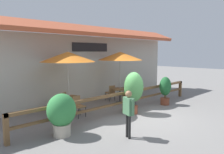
{
  "coord_description": "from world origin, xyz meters",
  "views": [
    {
      "loc": [
        -7.23,
        -5.5,
        2.72
      ],
      "look_at": [
        -0.29,
        1.57,
        1.6
      ],
      "focal_mm": 35.0,
      "sensor_mm": 36.0,
      "label": 1
    }
  ],
  "objects": [
    {
      "name": "building_facade",
      "position": [
        0.0,
        4.1,
        2.17
      ],
      "size": [
        14.28,
        1.49,
        4.23
      ],
      "color": "#BCB7A8",
      "rests_on": "ground"
    },
    {
      "name": "patio_umbrella_middle",
      "position": [
        1.25,
        2.51,
        2.53
      ],
      "size": [
        2.39,
        2.39,
        2.79
      ],
      "color": "#B7B2A8",
      "rests_on": "ground"
    },
    {
      "name": "patio_railing",
      "position": [
        0.0,
        1.05,
        0.7
      ],
      "size": [
        10.4,
        0.14,
        0.95
      ],
      "color": "brown",
      "rests_on": "ground"
    },
    {
      "name": "ground_plane",
      "position": [
        0.0,
        0.0,
        0.0
      ],
      "size": [
        60.0,
        60.0,
        0.0
      ],
      "primitive_type": "plane",
      "color": "slate"
    },
    {
      "name": "potted_plant_small_flowering",
      "position": [
        2.56,
        0.53,
        0.83
      ],
      "size": [
        0.65,
        0.58,
        1.46
      ],
      "color": "brown",
      "rests_on": "ground"
    },
    {
      "name": "potted_plant_entrance_palm",
      "position": [
        3.98,
        3.55,
        0.65
      ],
      "size": [
        0.88,
        0.79,
        1.17
      ],
      "color": "#9E4C33",
      "rests_on": "ground"
    },
    {
      "name": "pedestrian",
      "position": [
        -2.16,
        -1.07,
        0.98
      ],
      "size": [
        0.31,
        0.52,
        1.53
      ],
      "rotation": [
        0.0,
        0.0,
        1.25
      ],
      "color": "black",
      "rests_on": "ground"
    },
    {
      "name": "chair_near_wallside",
      "position": [
        -1.95,
        3.28,
        0.5
      ],
      "size": [
        0.47,
        0.47,
        0.88
      ],
      "rotation": [
        0.0,
        0.0,
        3.27
      ],
      "color": "olive",
      "rests_on": "ground"
    },
    {
      "name": "potted_plant_broad_leaf",
      "position": [
        0.11,
        0.6,
        1.15
      ],
      "size": [
        0.91,
        0.82,
        1.86
      ],
      "color": "#9E4C33",
      "rests_on": "ground"
    },
    {
      "name": "dining_table_middle",
      "position": [
        1.25,
        2.51,
        0.62
      ],
      "size": [
        0.88,
        0.88,
        0.77
      ],
      "color": "brown",
      "rests_on": "ground"
    },
    {
      "name": "chair_middle_streetside",
      "position": [
        1.26,
        1.84,
        0.5
      ],
      "size": [
        0.49,
        0.49,
        0.88
      ],
      "rotation": [
        0.0,
        0.0,
        0.18
      ],
      "color": "olive",
      "rests_on": "ground"
    },
    {
      "name": "chair_middle_wallside",
      "position": [
        1.2,
        3.18,
        0.5
      ],
      "size": [
        0.47,
        0.47,
        0.88
      ],
      "rotation": [
        0.0,
        0.0,
        3.01
      ],
      "color": "olive",
      "rests_on": "ground"
    },
    {
      "name": "dining_table_near",
      "position": [
        -1.94,
        2.61,
        0.62
      ],
      "size": [
        0.88,
        0.88,
        0.77
      ],
      "color": "brown",
      "rests_on": "ground"
    },
    {
      "name": "potted_plant_tall_tropical",
      "position": [
        -3.57,
        0.56,
        0.78
      ],
      "size": [
        0.97,
        0.87,
        1.4
      ],
      "color": "#B7AD99",
      "rests_on": "ground"
    },
    {
      "name": "chair_near_streetside",
      "position": [
        -1.92,
        1.95,
        0.5
      ],
      "size": [
        0.43,
        0.43,
        0.88
      ],
      "rotation": [
        0.0,
        0.0,
        0.03
      ],
      "color": "olive",
      "rests_on": "ground"
    },
    {
      "name": "patio_umbrella_near",
      "position": [
        -1.94,
        2.61,
        2.53
      ],
      "size": [
        2.39,
        2.39,
        2.79
      ],
      "color": "#B7B2A8",
      "rests_on": "ground"
    }
  ]
}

